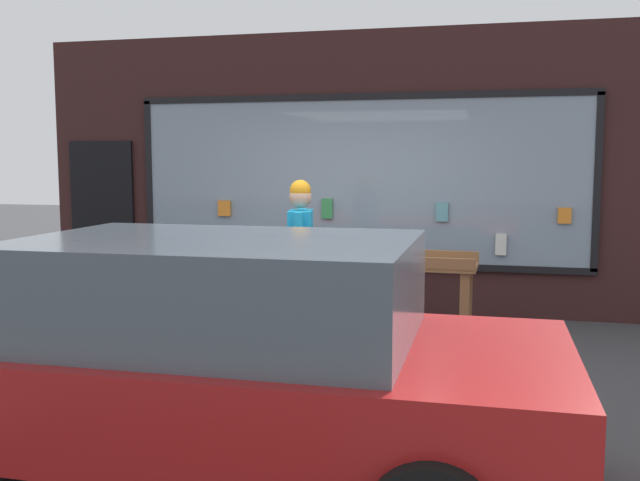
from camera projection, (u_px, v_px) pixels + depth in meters
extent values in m
plane|color=#38383A|center=(309.00, 360.00, 6.61)|extent=(40.00, 40.00, 0.00)
cube|color=#331919|center=(357.00, 173.00, 8.74)|extent=(8.15, 0.20, 3.39)
cube|color=gray|center=(357.00, 181.00, 8.62)|extent=(5.48, 0.03, 2.01)
cube|color=black|center=(358.00, 97.00, 8.50)|extent=(5.56, 0.06, 0.08)
cube|color=black|center=(357.00, 263.00, 8.73)|extent=(5.56, 0.06, 0.08)
cube|color=black|center=(150.00, 180.00, 9.25)|extent=(0.08, 0.06, 2.01)
cube|color=black|center=(597.00, 183.00, 7.98)|extent=(0.08, 0.06, 2.01)
cube|color=#5999A5|center=(174.00, 237.00, 9.22)|extent=(0.13, 0.03, 0.21)
cube|color=orange|center=(224.00, 208.00, 9.01)|extent=(0.16, 0.03, 0.20)
cube|color=#338C4C|center=(277.00, 238.00, 8.89)|extent=(0.13, 0.03, 0.24)
cube|color=#338C4C|center=(327.00, 209.00, 8.70)|extent=(0.13, 0.03, 0.24)
cube|color=#2659B2|center=(383.00, 240.00, 8.58)|extent=(0.14, 0.03, 0.21)
cube|color=#5999A5|center=(442.00, 212.00, 8.38)|extent=(0.14, 0.03, 0.23)
cube|color=silver|center=(501.00, 244.00, 8.26)|extent=(0.12, 0.03, 0.25)
cube|color=orange|center=(565.00, 216.00, 8.06)|extent=(0.14, 0.03, 0.18)
cube|color=black|center=(103.00, 220.00, 9.47)|extent=(0.90, 0.04, 2.10)
cube|color=brown|center=(197.00, 298.00, 7.56)|extent=(0.09, 0.09, 0.78)
cube|color=brown|center=(464.00, 313.00, 6.83)|extent=(0.09, 0.09, 0.78)
cube|color=brown|center=(215.00, 290.00, 8.01)|extent=(0.09, 0.09, 0.78)
cube|color=brown|center=(467.00, 303.00, 7.27)|extent=(0.09, 0.09, 0.78)
cube|color=brown|center=(330.00, 262.00, 7.37)|extent=(3.01, 0.72, 0.04)
cube|color=brown|center=(323.00, 260.00, 7.09)|extent=(2.99, 0.16, 0.12)
cube|color=brown|center=(336.00, 253.00, 7.64)|extent=(2.99, 0.16, 0.12)
cube|color=orange|center=(204.00, 255.00, 7.59)|extent=(0.12, 0.20, 0.03)
cube|color=black|center=(268.00, 257.00, 7.51)|extent=(0.19, 0.22, 0.03)
cube|color=#994CA5|center=(327.00, 261.00, 7.19)|extent=(0.13, 0.22, 0.02)
cube|color=#2659B2|center=(398.00, 260.00, 7.26)|extent=(0.13, 0.19, 0.03)
cube|color=#338C4C|center=(459.00, 265.00, 6.93)|extent=(0.19, 0.23, 0.03)
cylinder|color=black|center=(300.00, 310.00, 6.93)|extent=(0.14, 0.14, 0.80)
cylinder|color=black|center=(301.00, 306.00, 7.09)|extent=(0.14, 0.14, 0.80)
cube|color=#19A5E0|center=(301.00, 239.00, 6.93)|extent=(0.30, 0.48, 0.57)
cylinder|color=#19A5E0|center=(298.00, 241.00, 6.65)|extent=(0.09, 0.09, 0.54)
cylinder|color=#19A5E0|center=(303.00, 235.00, 7.21)|extent=(0.09, 0.09, 0.54)
sphere|color=tan|center=(300.00, 197.00, 6.89)|extent=(0.22, 0.22, 0.22)
sphere|color=orange|center=(300.00, 190.00, 6.88)|extent=(0.21, 0.21, 0.21)
ellipsoid|color=#99724C|center=(246.00, 323.00, 6.91)|extent=(0.41, 0.46, 0.21)
ellipsoid|color=black|center=(246.00, 322.00, 6.91)|extent=(0.32, 0.33, 0.22)
sphere|color=#99724C|center=(239.00, 314.00, 7.13)|extent=(0.19, 0.19, 0.19)
cylinder|color=#99724C|center=(253.00, 325.00, 6.69)|extent=(0.08, 0.09, 0.12)
cylinder|color=#99724C|center=(248.00, 339.00, 7.06)|extent=(0.04, 0.04, 0.17)
cylinder|color=#99724C|center=(237.00, 340.00, 7.02)|extent=(0.04, 0.04, 0.17)
cylinder|color=#99724C|center=(255.00, 345.00, 6.83)|extent=(0.04, 0.04, 0.17)
cylinder|color=#99724C|center=(245.00, 346.00, 6.80)|extent=(0.04, 0.04, 0.17)
cube|color=black|center=(121.00, 283.00, 8.05)|extent=(0.52, 0.30, 0.92)
cube|color=brown|center=(121.00, 283.00, 8.05)|extent=(0.53, 0.14, 0.07)
cube|color=black|center=(132.00, 277.00, 8.43)|extent=(0.52, 0.30, 0.92)
cube|color=brown|center=(132.00, 277.00, 8.43)|extent=(0.53, 0.14, 0.07)
cube|color=#A51919|center=(220.00, 382.00, 4.10)|extent=(3.91, 1.74, 0.55)
cube|color=#4C5660|center=(219.00, 287.00, 4.04)|extent=(2.19, 1.53, 0.56)
cylinder|color=black|center=(455.00, 397.00, 4.66)|extent=(0.60, 0.18, 0.60)
cylinder|color=black|center=(101.00, 370.00, 5.27)|extent=(0.60, 0.18, 0.60)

